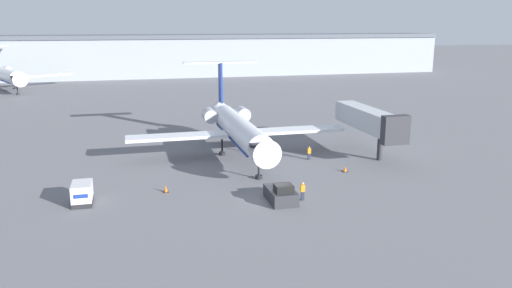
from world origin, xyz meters
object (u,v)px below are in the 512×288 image
object	(u,v)px
worker_near_tug	(303,191)
worker_by_wing	(309,153)
traffic_cone_right	(345,169)
traffic_cone_left	(166,189)
airplane_parked_far_left	(4,75)
pushback_tug	(281,194)
luggage_cart	(82,193)
airplane_main	(238,127)
jet_bridge	(369,120)

from	to	relation	value
worker_near_tug	worker_by_wing	bearing A→B (deg)	67.42
worker_by_wing	traffic_cone_right	world-z (taller)	worker_by_wing
traffic_cone_left	airplane_parked_far_left	world-z (taller)	airplane_parked_far_left
pushback_tug	traffic_cone_left	bearing A→B (deg)	152.58
traffic_cone_left	airplane_parked_far_left	distance (m)	95.99
worker_near_tug	traffic_cone_left	size ratio (longest dim) A/B	2.49
pushback_tug	worker_near_tug	bearing A→B (deg)	-5.26
luggage_cart	worker_by_wing	distance (m)	27.68
worker_near_tug	traffic_cone_left	bearing A→B (deg)	155.94
worker_near_tug	airplane_main	bearing A→B (deg)	97.64
airplane_main	traffic_cone_left	xyz separation A→B (m)	(-10.11, -12.34, -3.30)
airplane_main	pushback_tug	distance (m)	17.98
traffic_cone_right	jet_bridge	distance (m)	10.05
worker_by_wing	airplane_parked_far_left	world-z (taller)	airplane_parked_far_left
worker_by_wing	jet_bridge	size ratio (longest dim) A/B	0.11
worker_near_tug	airplane_parked_far_left	size ratio (longest dim) A/B	0.06
luggage_cart	traffic_cone_right	size ratio (longest dim) A/B	4.62
airplane_parked_far_left	traffic_cone_right	bearing A→B (deg)	-58.48
worker_by_wing	worker_near_tug	bearing A→B (deg)	-112.58
traffic_cone_left	traffic_cone_right	world-z (taller)	traffic_cone_left
traffic_cone_right	airplane_parked_far_left	distance (m)	102.97
worker_by_wing	jet_bridge	world-z (taller)	jet_bridge
pushback_tug	traffic_cone_right	size ratio (longest dim) A/B	6.42
airplane_main	jet_bridge	distance (m)	16.85
pushback_tug	jet_bridge	world-z (taller)	jet_bridge
worker_by_wing	airplane_parked_far_left	size ratio (longest dim) A/B	0.05
airplane_main	worker_by_wing	world-z (taller)	airplane_main
airplane_main	traffic_cone_right	world-z (taller)	airplane_main
luggage_cart	worker_near_tug	distance (m)	20.74
airplane_main	worker_near_tug	bearing A→B (deg)	-82.36
airplane_main	traffic_cone_right	size ratio (longest dim) A/B	43.33
traffic_cone_left	airplane_parked_far_left	size ratio (longest dim) A/B	0.02
worker_near_tug	traffic_cone_right	distance (m)	11.09
pushback_tug	airplane_parked_far_left	size ratio (longest dim) A/B	0.13
pushback_tug	worker_near_tug	size ratio (longest dim) A/B	2.29
pushback_tug	worker_near_tug	distance (m)	2.14
worker_near_tug	worker_by_wing	size ratio (longest dim) A/B	1.08
airplane_main	airplane_parked_far_left	distance (m)	88.95
airplane_main	traffic_cone_left	world-z (taller)	airplane_main
worker_by_wing	jet_bridge	xyz separation A→B (m)	(8.39, 0.84, 3.59)
luggage_cart	worker_by_wing	world-z (taller)	luggage_cart
worker_near_tug	traffic_cone_left	distance (m)	13.72
pushback_tug	jet_bridge	bearing A→B (deg)	41.48
traffic_cone_right	airplane_parked_far_left	bearing A→B (deg)	121.52
luggage_cart	worker_near_tug	world-z (taller)	luggage_cart
pushback_tug	luggage_cart	world-z (taller)	luggage_cart
airplane_main	traffic_cone_left	bearing A→B (deg)	-129.33
traffic_cone_left	traffic_cone_right	size ratio (longest dim) A/B	1.12
traffic_cone_right	traffic_cone_left	bearing A→B (deg)	-173.87
traffic_cone_left	jet_bridge	world-z (taller)	jet_bridge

